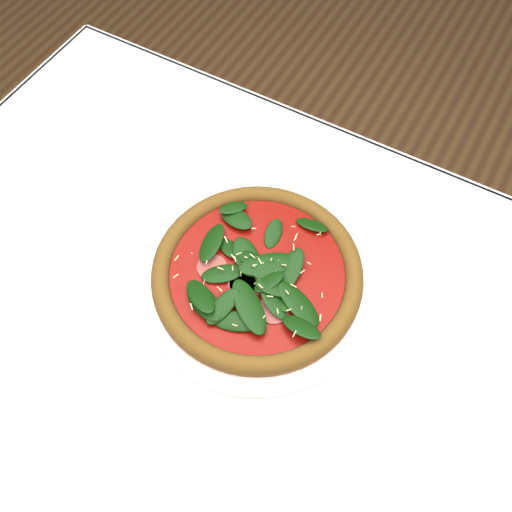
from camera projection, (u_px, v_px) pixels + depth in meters
The scene contains 4 objects.
ground at pixel (255, 455), 1.41m from camera, with size 6.00×6.00×0.00m, color brown.
dining_table at pixel (255, 364), 0.85m from camera, with size 1.21×0.81×0.75m.
plate at pixel (257, 278), 0.80m from camera, with size 0.34×0.34×0.01m.
pizza at pixel (257, 272), 0.79m from camera, with size 0.30×0.30×0.04m.
Camera 1 is at (0.15, -0.25, 1.47)m, focal length 40.00 mm.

